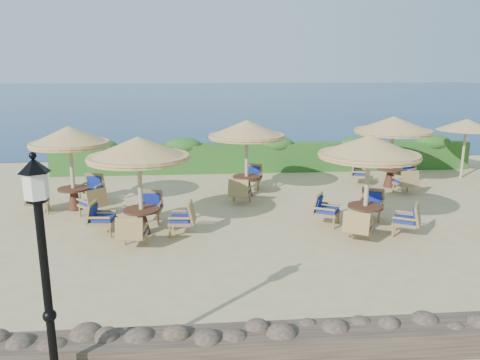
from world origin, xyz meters
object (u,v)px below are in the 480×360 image
Objects in this scene: lamp_post at (47,291)px; cafe_set_0 at (139,169)px; extra_parasol at (467,125)px; cafe_set_3 at (70,153)px; cafe_set_5 at (393,136)px; cafe_set_4 at (247,140)px; cafe_set_1 at (368,166)px.

cafe_set_0 is (0.42, 6.37, 0.24)m from lamp_post.
extra_parasol is 13.43m from cafe_set_0.
lamp_post is 1.23× the size of cafe_set_3.
lamp_post is at bearing -93.75° from cafe_set_0.
extra_parasol is 0.84× the size of cafe_set_5.
cafe_set_4 is at bearing 48.86° from cafe_set_0.
cafe_set_1 is 8.88m from cafe_set_3.
cafe_set_1 is (-6.10, -5.81, -0.37)m from extra_parasol.
lamp_post reaches higher than cafe_set_0.
extra_parasol is 0.84× the size of cafe_set_0.
lamp_post is 6.39m from cafe_set_0.
extra_parasol is at bearing 12.23° from cafe_set_3.
lamp_post is 1.16× the size of cafe_set_0.
cafe_set_3 is at bearing 102.62° from lamp_post.
cafe_set_5 is at bearing -161.59° from extra_parasol.
lamp_post reaches higher than extra_parasol.
cafe_set_1 is at bearing -136.38° from extra_parasol.
cafe_set_1 is at bearing -52.92° from cafe_set_4.
cafe_set_4 is (-9.00, -1.98, -0.19)m from extra_parasol.
cafe_set_1 is at bearing 43.58° from lamp_post.
cafe_set_3 is at bearing 134.16° from cafe_set_0.
cafe_set_1 is 4.81m from cafe_set_4.
cafe_set_4 is at bearing 70.22° from lamp_post.
extra_parasol is 0.89× the size of cafe_set_3.
cafe_set_3 is at bearing -167.77° from extra_parasol.
cafe_set_0 and cafe_set_4 have the same top height.
cafe_set_0 is at bearing -152.80° from cafe_set_5.
cafe_set_3 is (-14.58, -3.16, -0.36)m from extra_parasol.
cafe_set_0 is 9.77m from cafe_set_5.
cafe_set_1 and cafe_set_4 have the same top height.
lamp_post is 1.16× the size of cafe_set_5.
cafe_set_3 is at bearing -168.07° from cafe_set_4.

